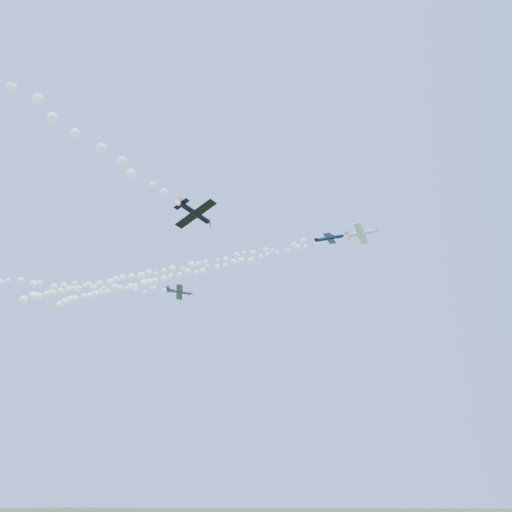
% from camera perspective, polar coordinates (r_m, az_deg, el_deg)
% --- Properties ---
extents(plane_white, '(6.73, 7.13, 2.41)m').
position_cam_1_polar(plane_white, '(89.39, 13.81, 2.97)').
color(plane_white, white).
extents(smoke_trail_white, '(79.92, 16.92, 2.88)m').
position_cam_1_polar(smoke_trail_white, '(103.33, -9.79, -2.44)').
color(smoke_trail_white, white).
extents(plane_navy, '(6.45, 6.67, 2.07)m').
position_cam_1_polar(plane_navy, '(86.06, 9.81, 2.37)').
color(plane_navy, '#0D1C3B').
extents(smoke_trail_navy, '(77.52, 11.89, 2.57)m').
position_cam_1_polar(smoke_trail_navy, '(100.22, -13.64, -2.25)').
color(smoke_trail_navy, white).
extents(plane_grey, '(6.36, 6.71, 2.53)m').
position_cam_1_polar(plane_grey, '(98.02, -10.18, -4.71)').
color(plane_grey, '#373F50').
extents(smoke_trail_grey, '(66.49, 29.00, 2.98)m').
position_cam_1_polar(smoke_trail_grey, '(106.23, -31.00, -2.96)').
color(smoke_trail_grey, white).
extents(plane_black, '(7.23, 6.95, 2.17)m').
position_cam_1_polar(plane_black, '(65.44, -8.10, 5.64)').
color(plane_black, black).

